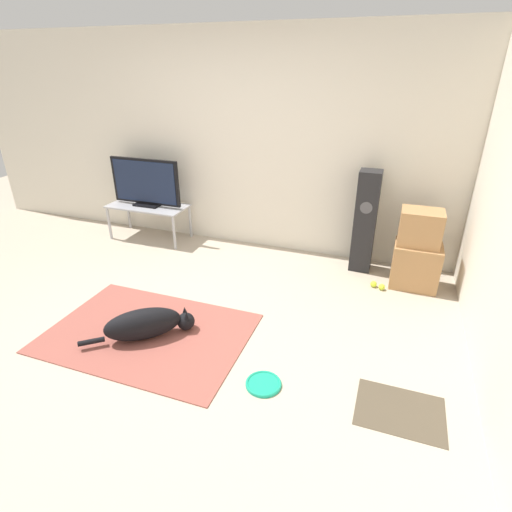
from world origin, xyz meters
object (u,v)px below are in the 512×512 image
(cardboard_box_upper, at_px, (420,228))
(floor_speaker, at_px, (365,222))
(tennis_ball_by_boxes, at_px, (374,284))
(tv, at_px, (145,183))
(tv_stand, at_px, (148,209))
(tennis_ball_near_speaker, at_px, (382,287))
(dog, at_px, (147,324))
(cardboard_box_lower, at_px, (415,265))
(frisbee, at_px, (263,384))

(cardboard_box_upper, relative_size, floor_speaker, 0.36)
(tennis_ball_by_boxes, bearing_deg, tv, 173.08)
(tv_stand, distance_m, tennis_ball_near_speaker, 3.11)
(tennis_ball_near_speaker, bearing_deg, dog, -140.45)
(dog, xyz_separation_m, tennis_ball_by_boxes, (1.76, 1.56, -0.11))
(cardboard_box_upper, height_order, tennis_ball_near_speaker, cardboard_box_upper)
(cardboard_box_lower, bearing_deg, tennis_ball_by_boxes, -154.72)
(tennis_ball_by_boxes, distance_m, tennis_ball_near_speaker, 0.09)
(cardboard_box_lower, distance_m, tennis_ball_by_boxes, 0.47)
(cardboard_box_lower, xyz_separation_m, tennis_ball_by_boxes, (-0.38, -0.18, -0.20))
(cardboard_box_lower, height_order, tv, tv)
(tv_stand, height_order, tennis_ball_near_speaker, tv_stand)
(tv, bearing_deg, dog, -57.79)
(frisbee, height_order, tennis_ball_by_boxes, tennis_ball_by_boxes)
(tv_stand, xyz_separation_m, tennis_ball_near_speaker, (3.06, -0.39, -0.37))
(tv, distance_m, tennis_ball_by_boxes, 3.08)
(tv, relative_size, tennis_ball_near_speaker, 14.62)
(frisbee, height_order, tv, tv)
(dog, distance_m, cardboard_box_lower, 2.77)
(tv_stand, xyz_separation_m, tennis_ball_by_boxes, (2.97, -0.36, -0.37))
(cardboard_box_upper, relative_size, tv_stand, 0.39)
(dog, relative_size, floor_speaker, 0.69)
(dog, bearing_deg, frisbee, -10.21)
(tennis_ball_by_boxes, relative_size, tennis_ball_near_speaker, 1.00)
(frisbee, xyz_separation_m, tv_stand, (-2.33, 2.12, 0.40))
(cardboard_box_upper, bearing_deg, cardboard_box_lower, -45.56)
(cardboard_box_upper, height_order, floor_speaker, floor_speaker)
(tv_stand, distance_m, tv, 0.35)
(frisbee, relative_size, tv_stand, 0.25)
(tv, relative_size, tennis_ball_by_boxes, 14.62)
(tennis_ball_by_boxes, xyz_separation_m, tennis_ball_near_speaker, (0.09, -0.04, 0.00))
(cardboard_box_upper, distance_m, tv, 3.34)
(frisbee, height_order, cardboard_box_upper, cardboard_box_upper)
(frisbee, relative_size, floor_speaker, 0.23)
(dog, height_order, floor_speaker, floor_speaker)
(tv_stand, xyz_separation_m, tv, (0.00, 0.00, 0.35))
(frisbee, xyz_separation_m, cardboard_box_upper, (1.00, 1.96, 0.64))
(frisbee, height_order, floor_speaker, floor_speaker)
(tv_stand, bearing_deg, tennis_ball_by_boxes, -6.87)
(tv, bearing_deg, tennis_ball_by_boxes, -6.92)
(dog, relative_size, tennis_ball_by_boxes, 11.87)
(frisbee, height_order, tennis_ball_near_speaker, tennis_ball_near_speaker)
(cardboard_box_upper, bearing_deg, frisbee, -117.04)
(dog, height_order, tv, tv)
(cardboard_box_lower, bearing_deg, floor_speaker, 159.37)
(tennis_ball_near_speaker, bearing_deg, tv_stand, 172.67)
(floor_speaker, bearing_deg, frisbee, -101.65)
(floor_speaker, xyz_separation_m, tennis_ball_by_boxes, (0.19, -0.40, -0.54))
(cardboard_box_upper, bearing_deg, tennis_ball_by_boxes, -151.18)
(tv, distance_m, tennis_ball_near_speaker, 3.17)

